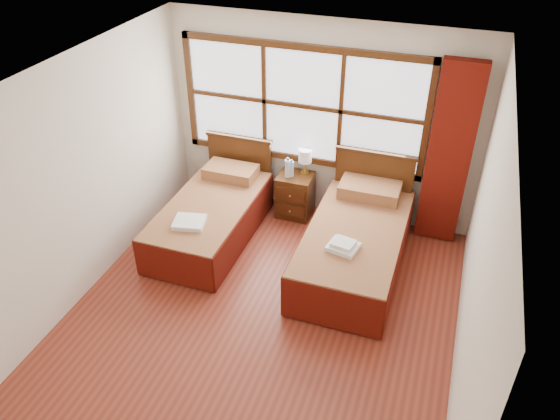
% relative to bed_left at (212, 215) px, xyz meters
% --- Properties ---
extents(floor, '(4.50, 4.50, 0.00)m').
position_rel_bed_left_xyz_m(floor, '(1.10, -1.20, -0.30)').
color(floor, maroon).
rests_on(floor, ground).
extents(ceiling, '(4.50, 4.50, 0.00)m').
position_rel_bed_left_xyz_m(ceiling, '(1.10, -1.20, 2.30)').
color(ceiling, white).
rests_on(ceiling, wall_back).
extents(wall_back, '(4.00, 0.00, 4.00)m').
position_rel_bed_left_xyz_m(wall_back, '(1.10, 1.05, 1.00)').
color(wall_back, silver).
rests_on(wall_back, floor).
extents(wall_left, '(0.00, 4.50, 4.50)m').
position_rel_bed_left_xyz_m(wall_left, '(-0.90, -1.20, 1.00)').
color(wall_left, silver).
rests_on(wall_left, floor).
extents(wall_right, '(0.00, 4.50, 4.50)m').
position_rel_bed_left_xyz_m(wall_right, '(3.10, -1.20, 1.00)').
color(wall_right, silver).
rests_on(wall_right, floor).
extents(window, '(3.16, 0.06, 1.56)m').
position_rel_bed_left_xyz_m(window, '(0.85, 1.01, 1.20)').
color(window, white).
rests_on(window, wall_back).
extents(curtain, '(0.50, 0.16, 2.30)m').
position_rel_bed_left_xyz_m(curtain, '(2.70, 0.91, 0.87)').
color(curtain, maroon).
rests_on(curtain, wall_back).
extents(bed_left, '(1.00, 2.02, 0.97)m').
position_rel_bed_left_xyz_m(bed_left, '(0.00, 0.00, 0.00)').
color(bed_left, '#40210D').
rests_on(bed_left, floor).
extents(bed_right, '(1.09, 2.11, 1.06)m').
position_rel_bed_left_xyz_m(bed_right, '(1.85, -0.00, 0.03)').
color(bed_right, '#40210D').
rests_on(bed_right, floor).
extents(nightstand, '(0.45, 0.45, 0.60)m').
position_rel_bed_left_xyz_m(nightstand, '(0.85, 0.80, 0.00)').
color(nightstand, '#48260F').
rests_on(nightstand, floor).
extents(towels_left, '(0.42, 0.38, 0.06)m').
position_rel_bed_left_xyz_m(towels_left, '(-0.02, -0.54, 0.25)').
color(towels_left, white).
rests_on(towels_left, bed_left).
extents(towels_right, '(0.36, 0.33, 0.09)m').
position_rel_bed_left_xyz_m(towels_right, '(1.80, -0.47, 0.31)').
color(towels_right, white).
rests_on(towels_right, bed_right).
extents(lamp, '(0.17, 0.17, 0.34)m').
position_rel_bed_left_xyz_m(lamp, '(0.94, 0.92, 0.55)').
color(lamp, gold).
rests_on(lamp, nightstand).
extents(bottle_near, '(0.07, 0.07, 0.28)m').
position_rel_bed_left_xyz_m(bottle_near, '(0.76, 0.75, 0.43)').
color(bottle_near, silver).
rests_on(bottle_near, nightstand).
extents(bottle_far, '(0.06, 0.06, 0.24)m').
position_rel_bed_left_xyz_m(bottle_far, '(0.80, 0.77, 0.42)').
color(bottle_far, silver).
rests_on(bottle_far, nightstand).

